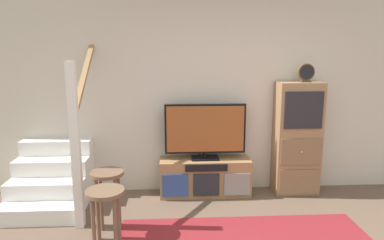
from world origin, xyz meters
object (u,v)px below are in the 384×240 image
(side_cabinet, at_px, (297,139))
(bar_stool_far, at_px, (108,188))
(media_console, at_px, (205,177))
(desk_clock, at_px, (306,73))
(bar_stool_near, at_px, (106,209))
(television, at_px, (205,130))

(side_cabinet, relative_size, bar_stool_far, 2.17)
(media_console, xyz_separation_m, desk_clock, (1.29, -0.00, 1.38))
(bar_stool_near, bearing_deg, desk_clock, 32.47)
(media_console, bearing_deg, side_cabinet, 0.47)
(side_cabinet, bearing_deg, television, 179.36)
(television, height_order, bar_stool_far, television)
(television, relative_size, bar_stool_near, 1.52)
(media_console, bearing_deg, bar_stool_near, -124.71)
(side_cabinet, xyz_separation_m, bar_stool_near, (-2.25, -1.49, -0.23))
(side_cabinet, bearing_deg, media_console, -179.53)
(bar_stool_near, xyz_separation_m, bar_stool_far, (-0.08, 0.49, -0.00))
(television, xyz_separation_m, desk_clock, (1.29, -0.03, 0.74))
(side_cabinet, bearing_deg, desk_clock, -13.73)
(desk_clock, relative_size, bar_stool_far, 0.34)
(bar_stool_far, bearing_deg, side_cabinet, 23.18)
(television, height_order, side_cabinet, side_cabinet)
(media_console, xyz_separation_m, bar_stool_near, (-1.02, -1.48, 0.28))
(bar_stool_near, relative_size, bar_stool_far, 1.01)
(television, relative_size, side_cabinet, 0.70)
(media_console, bearing_deg, bar_stool_far, -138.06)
(television, xyz_separation_m, bar_stool_near, (-1.02, -1.50, -0.36))
(side_cabinet, relative_size, desk_clock, 6.34)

